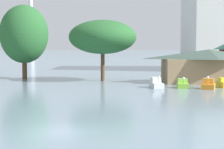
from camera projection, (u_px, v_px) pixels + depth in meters
ground_plane at (67, 132)px, 23.20m from camera, size 2000.00×2000.00×0.00m
pedal_boat_white at (158, 84)px, 49.09m from camera, size 1.70×3.13×1.65m
pedal_boat_lime at (184, 84)px, 48.83m from camera, size 1.66×2.50×1.49m
pedal_boat_orange at (210, 85)px, 47.76m from camera, size 2.24×2.66×1.67m
boathouse at (210, 65)px, 56.32m from camera, size 14.46×8.12×4.98m
shoreline_tree_tall_left at (26, 34)px, 62.24m from camera, size 8.00×8.00×12.33m
shoreline_tree_mid at (104, 37)px, 59.03m from camera, size 10.66×10.66×9.61m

